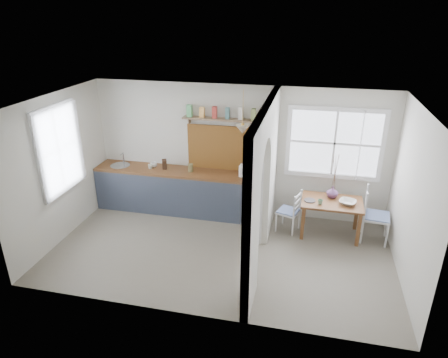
% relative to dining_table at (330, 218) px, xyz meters
% --- Properties ---
extents(floor, '(5.80, 3.20, 0.01)m').
position_rel_dining_table_xyz_m(floor, '(-1.84, -1.02, -0.34)').
color(floor, '#6C6454').
rests_on(floor, ground).
extents(ceiling, '(5.80, 3.20, 0.01)m').
position_rel_dining_table_xyz_m(ceiling, '(-1.84, -1.02, 2.26)').
color(ceiling, beige).
rests_on(ceiling, walls).
extents(walls, '(5.81, 3.21, 2.60)m').
position_rel_dining_table_xyz_m(walls, '(-1.84, -1.02, 0.96)').
color(walls, beige).
rests_on(walls, floor).
extents(partition, '(0.12, 3.20, 2.60)m').
position_rel_dining_table_xyz_m(partition, '(-1.14, -0.97, 1.11)').
color(partition, beige).
rests_on(partition, floor).
extents(kitchen_window, '(0.10, 1.16, 1.50)m').
position_rel_dining_table_xyz_m(kitchen_window, '(-4.71, -1.02, 1.31)').
color(kitchen_window, white).
rests_on(kitchen_window, walls).
extents(nook_window, '(1.76, 0.10, 1.30)m').
position_rel_dining_table_xyz_m(nook_window, '(-0.04, 0.54, 1.26)').
color(nook_window, white).
rests_on(nook_window, walls).
extents(counter, '(3.50, 0.60, 0.90)m').
position_rel_dining_table_xyz_m(counter, '(-2.97, 0.30, 0.12)').
color(counter, brown).
rests_on(counter, floor).
extents(sink, '(0.40, 0.40, 0.02)m').
position_rel_dining_table_xyz_m(sink, '(-4.27, 0.28, 0.55)').
color(sink, '#ACB0B8').
rests_on(sink, counter).
extents(backsplash, '(1.65, 0.03, 0.90)m').
position_rel_dining_table_xyz_m(backsplash, '(-2.05, 0.55, 1.01)').
color(backsplash, '#90551D').
rests_on(backsplash, walls).
extents(shelf, '(1.75, 0.20, 0.21)m').
position_rel_dining_table_xyz_m(shelf, '(-2.05, 0.47, 1.66)').
color(shelf, '#876950').
rests_on(shelf, walls).
extents(pendant_lamp, '(0.26, 0.26, 0.16)m').
position_rel_dining_table_xyz_m(pendant_lamp, '(-1.69, 0.13, 1.54)').
color(pendant_lamp, silver).
rests_on(pendant_lamp, ceiling).
extents(utensil_rail, '(0.02, 0.50, 0.02)m').
position_rel_dining_table_xyz_m(utensil_rail, '(-1.23, -0.12, 1.11)').
color(utensil_rail, '#ACB0B8').
rests_on(utensil_rail, partition).
extents(dining_table, '(1.10, 0.74, 0.68)m').
position_rel_dining_table_xyz_m(dining_table, '(0.00, 0.00, 0.00)').
color(dining_table, brown).
rests_on(dining_table, floor).
extents(chair_left, '(0.47, 0.47, 0.81)m').
position_rel_dining_table_xyz_m(chair_left, '(-0.77, -0.02, 0.07)').
color(chair_left, silver).
rests_on(chair_left, floor).
extents(chair_right, '(0.51, 0.51, 1.00)m').
position_rel_dining_table_xyz_m(chair_right, '(0.78, -0.04, 0.16)').
color(chair_right, silver).
rests_on(chair_right, floor).
extents(kettle, '(0.25, 0.23, 0.25)m').
position_rel_dining_table_xyz_m(kettle, '(-1.70, 0.28, 0.69)').
color(kettle, white).
rests_on(kettle, counter).
extents(mug_a, '(0.12, 0.12, 0.09)m').
position_rel_dining_table_xyz_m(mug_a, '(-3.59, 0.25, 0.61)').
color(mug_a, white).
rests_on(mug_a, counter).
extents(mug_b, '(0.17, 0.17, 0.10)m').
position_rel_dining_table_xyz_m(mug_b, '(-3.56, 0.35, 0.61)').
color(mug_b, white).
rests_on(mug_b, counter).
extents(knife_block, '(0.13, 0.15, 0.19)m').
position_rel_dining_table_xyz_m(knife_block, '(-3.31, 0.31, 0.66)').
color(knife_block, black).
rests_on(knife_block, counter).
extents(jar, '(0.13, 0.13, 0.16)m').
position_rel_dining_table_xyz_m(jar, '(-2.75, 0.28, 0.64)').
color(jar, olive).
rests_on(jar, counter).
extents(towel_magenta, '(0.02, 0.03, 0.59)m').
position_rel_dining_table_xyz_m(towel_magenta, '(-1.26, -0.04, -0.06)').
color(towel_magenta, '#D53F85').
rests_on(towel_magenta, counter).
extents(towel_orange, '(0.02, 0.03, 0.54)m').
position_rel_dining_table_xyz_m(towel_orange, '(-1.26, -0.07, -0.09)').
color(towel_orange, orange).
rests_on(towel_orange, counter).
extents(bowl, '(0.37, 0.37, 0.07)m').
position_rel_dining_table_xyz_m(bowl, '(0.26, -0.05, 0.37)').
color(bowl, beige).
rests_on(bowl, dining_table).
extents(table_cup, '(0.12, 0.12, 0.09)m').
position_rel_dining_table_xyz_m(table_cup, '(-0.21, -0.16, 0.38)').
color(table_cup, slate).
rests_on(table_cup, dining_table).
extents(plate, '(0.25, 0.25, 0.02)m').
position_rel_dining_table_xyz_m(plate, '(-0.40, -0.07, 0.35)').
color(plate, '#383332').
rests_on(plate, dining_table).
extents(vase, '(0.23, 0.23, 0.22)m').
position_rel_dining_table_xyz_m(vase, '(-0.00, 0.17, 0.45)').
color(vase, '#643D69').
rests_on(vase, dining_table).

